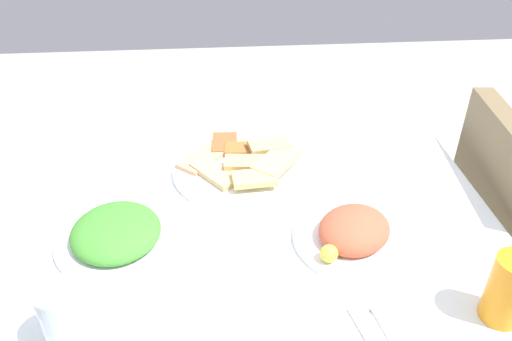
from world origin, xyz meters
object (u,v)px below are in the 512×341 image
at_px(soda_can, 509,290).
at_px(salad_plate_greens, 353,233).
at_px(dining_table, 269,216).
at_px(pide_platter, 239,166).
at_px(drinking_glass, 64,317).
at_px(salad_plate_rice, 116,234).

bearing_deg(soda_can, salad_plate_greens, -135.64).
height_order(dining_table, pide_platter, pide_platter).
bearing_deg(drinking_glass, salad_plate_rice, 170.61).
distance_m(soda_can, drinking_glass, 0.68).
bearing_deg(salad_plate_greens, drinking_glass, -68.55).
distance_m(salad_plate_rice, soda_can, 0.69).
height_order(salad_plate_greens, drinking_glass, drinking_glass).
bearing_deg(drinking_glass, dining_table, 137.51).
xyz_separation_m(salad_plate_greens, salad_plate_rice, (-0.04, -0.45, -0.00)).
xyz_separation_m(dining_table, salad_plate_rice, (0.15, -0.31, 0.10)).
relative_size(dining_table, salad_plate_rice, 4.95).
height_order(salad_plate_rice, soda_can, soda_can).
height_order(salad_plate_greens, salad_plate_rice, salad_plate_greens).
height_order(soda_can, drinking_glass, soda_can).
relative_size(salad_plate_greens, drinking_glass, 2.03).
bearing_deg(salad_plate_rice, drinking_glass, -9.39).
xyz_separation_m(dining_table, salad_plate_greens, (0.19, 0.14, 0.10)).
xyz_separation_m(pide_platter, salad_plate_greens, (0.26, 0.20, 0.01)).
bearing_deg(dining_table, pide_platter, -138.95).
distance_m(salad_plate_greens, drinking_glass, 0.53).
xyz_separation_m(dining_table, drinking_glass, (0.38, -0.35, 0.14)).
relative_size(salad_plate_greens, salad_plate_rice, 0.99).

